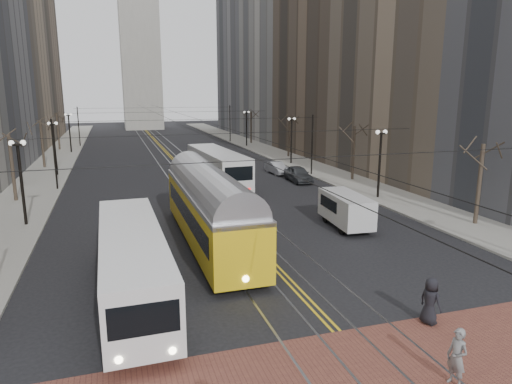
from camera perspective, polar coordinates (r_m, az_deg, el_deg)
ground at (r=19.27m, az=8.67°, el=-15.49°), size 260.00×260.00×0.00m
sidewalk_left at (r=61.29m, az=-24.15°, el=2.98°), size 5.00×140.00×0.15m
sidewalk_right at (r=64.96m, az=3.17°, el=4.52°), size 5.00×140.00×0.15m
crosswalk_band at (r=16.29m, az=15.30°, el=-21.46°), size 25.00×6.00×0.01m
streetcar_rails at (r=61.35m, az=-10.10°, el=3.82°), size 4.80×130.00×0.02m
centre_lines at (r=61.35m, az=-10.10°, el=3.82°), size 0.42×130.00×0.01m
building_left_far at (r=103.34m, az=-28.66°, el=17.09°), size 16.00×20.00×40.00m
building_right_mid at (r=70.10m, az=11.55°, el=18.75°), size 16.00×20.00×34.00m
building_right_far at (r=107.08m, az=0.71°, el=18.32°), size 16.00×20.00×40.00m
lamp_posts at (r=45.05m, az=-7.48°, el=4.43°), size 27.60×57.20×5.60m
street_trees at (r=51.41m, az=-8.76°, el=5.37°), size 31.68×53.28×5.60m
trolley_wires at (r=50.89m, az=-8.73°, el=6.41°), size 25.96×120.00×6.60m
transit_bus at (r=20.94m, az=-15.18°, el=-8.79°), size 2.76×12.47×3.11m
streetcar at (r=27.27m, az=-5.84°, el=-2.87°), size 2.86×15.38×3.62m
rear_bus at (r=44.34m, az=-4.86°, el=2.95°), size 3.59×13.29×3.43m
cargo_van at (r=31.26m, az=11.13°, el=-2.33°), size 2.36×5.29×2.28m
sedan_grey at (r=46.65m, az=5.29°, el=2.27°), size 2.01×4.72×1.59m
sedan_silver at (r=51.03m, az=2.62°, el=3.03°), size 1.69×4.10×1.32m
pedestrian_a at (r=19.59m, az=20.96°, el=-12.61°), size 0.83×1.05×1.89m
pedestrian_b at (r=16.19m, az=23.82°, el=-18.39°), size 0.54×0.75×1.90m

